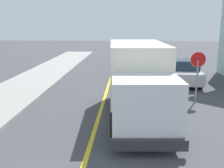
{
  "coord_description": "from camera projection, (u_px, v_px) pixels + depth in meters",
  "views": [
    {
      "loc": [
        1.23,
        -3.27,
        4.08
      ],
      "look_at": [
        0.57,
        8.38,
        1.4
      ],
      "focal_mm": 42.69,
      "sensor_mm": 36.0,
      "label": 1
    }
  ],
  "objects": [
    {
      "name": "parked_car_far",
      "position": [
        138.0,
        51.0,
        31.6
      ],
      "size": [
        2.01,
        4.48,
        1.67
      ],
      "color": "silver",
      "rests_on": "ground"
    },
    {
      "name": "centre_line_yellow",
      "position": [
        103.0,
        103.0,
        13.89
      ],
      "size": [
        0.16,
        56.0,
        0.01
      ],
      "primitive_type": "cube",
      "color": "gold",
      "rests_on": "ground"
    },
    {
      "name": "stop_sign",
      "position": [
        198.0,
        67.0,
        13.71
      ],
      "size": [
        0.8,
        0.1,
        2.65
      ],
      "color": "gray",
      "rests_on": "ground"
    },
    {
      "name": "parked_car_mid",
      "position": [
        133.0,
        60.0,
        24.4
      ],
      "size": [
        1.87,
        4.43,
        1.67
      ],
      "color": "maroon",
      "rests_on": "ground"
    },
    {
      "name": "parked_van_across",
      "position": [
        185.0,
        72.0,
        18.18
      ],
      "size": [
        2.02,
        4.48,
        1.67
      ],
      "color": "#B7B7BC",
      "rests_on": "ground"
    },
    {
      "name": "parked_car_near",
      "position": [
        137.0,
        72.0,
        18.46
      ],
      "size": [
        1.8,
        4.4,
        1.67
      ],
      "color": "black",
      "rests_on": "ground"
    },
    {
      "name": "box_truck",
      "position": [
        138.0,
        77.0,
        11.64
      ],
      "size": [
        2.8,
        7.3,
        3.2
      ],
      "color": "#F2EDCC",
      "rests_on": "ground"
    }
  ]
}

